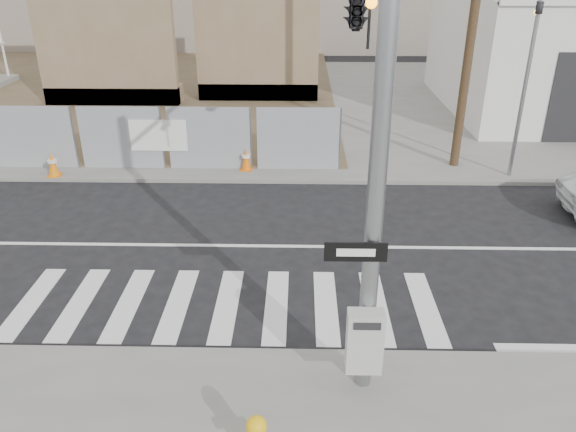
{
  "coord_description": "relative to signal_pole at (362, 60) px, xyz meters",
  "views": [
    {
      "loc": [
        1.44,
        -11.93,
        6.49
      ],
      "look_at": [
        1.21,
        -1.23,
        1.4
      ],
      "focal_mm": 35.0,
      "sensor_mm": 36.0,
      "label": 1
    }
  ],
  "objects": [
    {
      "name": "traffic_cone_d",
      "position": [
        -2.75,
        6.93,
        -4.31
      ],
      "size": [
        0.42,
        0.42,
        0.71
      ],
      "rotation": [
        0.0,
        0.0,
        -0.15
      ],
      "color": "orange",
      "rests_on": "sidewalk_far"
    },
    {
      "name": "ground",
      "position": [
        -2.49,
        2.05,
        -4.78
      ],
      "size": [
        100.0,
        100.0,
        0.0
      ],
      "primitive_type": "plane",
      "color": "black",
      "rests_on": "ground"
    },
    {
      "name": "traffic_cone_c",
      "position": [
        -8.68,
        6.27,
        -4.29
      ],
      "size": [
        0.43,
        0.43,
        0.75
      ],
      "rotation": [
        0.0,
        0.0,
        0.13
      ],
      "color": "orange",
      "rests_on": "sidewalk_far"
    },
    {
      "name": "sidewalk_far",
      "position": [
        -2.49,
        16.05,
        -4.72
      ],
      "size": [
        50.0,
        20.0,
        0.12
      ],
      "primitive_type": "cube",
      "color": "slate",
      "rests_on": "ground"
    },
    {
      "name": "far_signal_pole",
      "position": [
        5.51,
        6.65,
        -1.3
      ],
      "size": [
        0.16,
        0.2,
        5.6
      ],
      "color": "gray",
      "rests_on": "sidewalk_far"
    },
    {
      "name": "concrete_wall_right",
      "position": [
        -2.99,
        16.13,
        -1.4
      ],
      "size": [
        5.5,
        1.3,
        8.0
      ],
      "color": "brown",
      "rests_on": "sidewalk_far"
    },
    {
      "name": "concrete_wall_left",
      "position": [
        -9.49,
        15.13,
        -1.4
      ],
      "size": [
        6.0,
        1.3,
        8.0
      ],
      "color": "brown",
      "rests_on": "sidewalk_far"
    },
    {
      "name": "signal_pole",
      "position": [
        0.0,
        0.0,
        0.0
      ],
      "size": [
        0.96,
        5.87,
        7.0
      ],
      "color": "gray",
      "rests_on": "sidewalk_near"
    }
  ]
}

